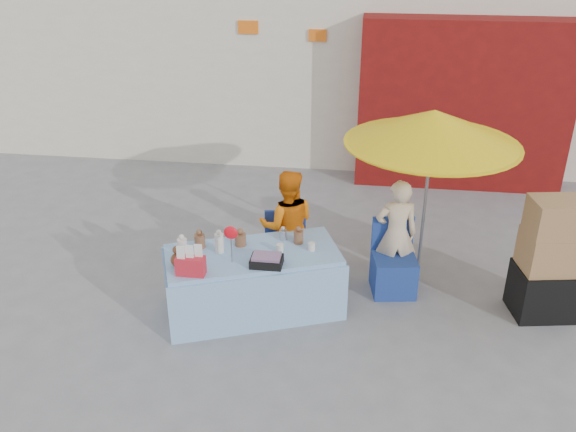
# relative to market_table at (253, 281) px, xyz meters

# --- Properties ---
(ground) EXTENTS (80.00, 80.00, 0.00)m
(ground) POSITION_rel_market_table_xyz_m (0.38, -0.24, -0.37)
(ground) COLOR slate
(ground) RESTS_ON ground
(market_table) EXTENTS (2.06, 1.49, 1.13)m
(market_table) POSITION_rel_market_table_xyz_m (0.00, 0.00, 0.00)
(market_table) COLOR #8DB6E2
(market_table) RESTS_ON ground
(chair_left) EXTENTS (0.55, 0.54, 0.85)m
(chair_left) POSITION_rel_market_table_xyz_m (0.28, 0.60, -0.11)
(chair_left) COLOR navy
(chair_left) RESTS_ON ground
(chair_right) EXTENTS (0.55, 0.54, 0.85)m
(chair_right) POSITION_rel_market_table_xyz_m (1.53, 0.60, -0.11)
(chair_right) COLOR navy
(chair_right) RESTS_ON ground
(vendor_orange) EXTENTS (0.74, 0.62, 1.37)m
(vendor_orange) POSITION_rel_market_table_xyz_m (0.28, 0.73, 0.32)
(vendor_orange) COLOR orange
(vendor_orange) RESTS_ON ground
(vendor_beige) EXTENTS (0.53, 0.39, 1.33)m
(vendor_beige) POSITION_rel_market_table_xyz_m (1.53, 0.73, 0.30)
(vendor_beige) COLOR beige
(vendor_beige) RESTS_ON ground
(umbrella) EXTENTS (1.90, 1.90, 2.09)m
(umbrella) POSITION_rel_market_table_xyz_m (1.83, 0.88, 1.52)
(umbrella) COLOR gray
(umbrella) RESTS_ON ground
(box_stack) EXTENTS (0.69, 0.60, 1.37)m
(box_stack) POSITION_rel_market_table_xyz_m (3.12, 0.36, 0.26)
(box_stack) COLOR black
(box_stack) RESTS_ON ground
(tarp_bundle) EXTENTS (0.79, 0.70, 0.30)m
(tarp_bundle) POSITION_rel_market_table_xyz_m (-0.56, -0.01, -0.22)
(tarp_bundle) COLOR gold
(tarp_bundle) RESTS_ON ground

